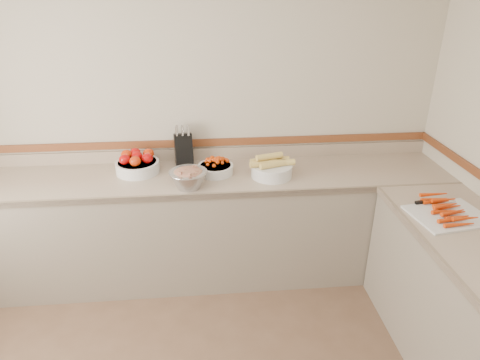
{
  "coord_description": "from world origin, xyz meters",
  "views": [
    {
      "loc": [
        0.1,
        -1.32,
        2.27
      ],
      "look_at": [
        0.35,
        1.35,
        1.0
      ],
      "focal_mm": 32.0,
      "sensor_mm": 36.0,
      "label": 1
    }
  ],
  "objects": [
    {
      "name": "rhubarb_bowl",
      "position": [
        -0.01,
        1.47,
        0.98
      ],
      "size": [
        0.28,
        0.28,
        0.15
      ],
      "color": "#B2B2BA",
      "rests_on": "counter_back"
    },
    {
      "name": "back_wall",
      "position": [
        0.0,
        2.0,
        1.3
      ],
      "size": [
        4.0,
        0.0,
        4.0
      ],
      "primitive_type": "plane",
      "rotation": [
        1.57,
        0.0,
        0.0
      ],
      "color": "#BFB49E",
      "rests_on": "ground_plane"
    },
    {
      "name": "knife_block",
      "position": [
        -0.05,
        1.9,
        1.04
      ],
      "size": [
        0.16,
        0.18,
        0.34
      ],
      "color": "black",
      "rests_on": "counter_back"
    },
    {
      "name": "corn_bowl",
      "position": [
        0.61,
        1.61,
        0.97
      ],
      "size": [
        0.35,
        0.31,
        0.19
      ],
      "color": "silver",
      "rests_on": "counter_back"
    },
    {
      "name": "tomato_bowl",
      "position": [
        -0.41,
        1.78,
        0.97
      ],
      "size": [
        0.34,
        0.34,
        0.16
      ],
      "color": "silver",
      "rests_on": "counter_back"
    },
    {
      "name": "cherry_tomato_bowl",
      "position": [
        0.19,
        1.7,
        0.95
      ],
      "size": [
        0.27,
        0.27,
        0.15
      ],
      "color": "silver",
      "rests_on": "counter_back"
    },
    {
      "name": "counter_back",
      "position": [
        0.0,
        1.68,
        0.45
      ],
      "size": [
        4.0,
        0.65,
        1.08
      ],
      "color": "tan",
      "rests_on": "ground_plane"
    },
    {
      "name": "cutting_board",
      "position": [
        1.64,
        0.91,
        0.92
      ],
      "size": [
        0.5,
        0.44,
        0.07
      ],
      "color": "silver",
      "rests_on": "counter_right"
    }
  ]
}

